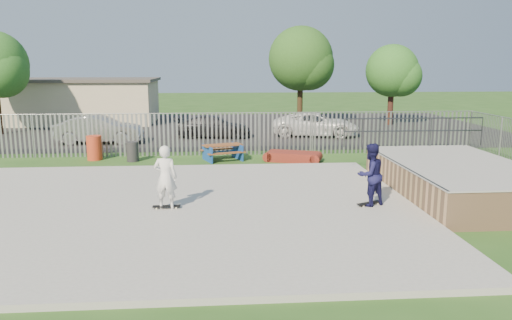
{
  "coord_description": "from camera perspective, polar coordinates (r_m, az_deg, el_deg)",
  "views": [
    {
      "loc": [
        1.71,
        -14.33,
        4.29
      ],
      "look_at": [
        2.95,
        2.0,
        1.1
      ],
      "focal_mm": 35.0,
      "sensor_mm": 36.0,
      "label": 1
    }
  ],
  "objects": [
    {
      "name": "parking_lot",
      "position": [
        33.65,
        -7.24,
        3.62
      ],
      "size": [
        40.0,
        18.0,
        0.02
      ],
      "primitive_type": "cube",
      "color": "black",
      "rests_on": "ground"
    },
    {
      "name": "trash_bin_red",
      "position": [
        23.55,
        -18.0,
        1.33
      ],
      "size": [
        0.66,
        0.66,
        1.1
      ],
      "primitive_type": "cylinder",
      "color": "#B6371C",
      "rests_on": "ground"
    },
    {
      "name": "concrete_slab",
      "position": [
        15.04,
        -10.74,
        -5.46
      ],
      "size": [
        15.0,
        12.0,
        0.15
      ],
      "primitive_type": "cube",
      "color": "#9A9A95",
      "rests_on": "ground"
    },
    {
      "name": "fence",
      "position": [
        19.22,
        -6.4,
        1.09
      ],
      "size": [
        26.04,
        16.02,
        2.0
      ],
      "color": "gray",
      "rests_on": "ground"
    },
    {
      "name": "ground",
      "position": [
        15.06,
        -10.73,
        -5.73
      ],
      "size": [
        120.0,
        120.0,
        0.0
      ],
      "primitive_type": "plane",
      "color": "#274F1B",
      "rests_on": "ground"
    },
    {
      "name": "skateboard_a",
      "position": [
        15.2,
        12.78,
        -4.91
      ],
      "size": [
        0.81,
        0.52,
        0.08
      ],
      "rotation": [
        0.0,
        0.0,
        0.44
      ],
      "color": "black",
      "rests_on": "concrete_slab"
    },
    {
      "name": "skateboard_b",
      "position": [
        14.74,
        -10.19,
        -5.31
      ],
      "size": [
        0.81,
        0.23,
        0.08
      ],
      "rotation": [
        0.0,
        0.0,
        0.03
      ],
      "color": "black",
      "rests_on": "concrete_slab"
    },
    {
      "name": "skater_navy",
      "position": [
        14.99,
        12.93,
        -1.64
      ],
      "size": [
        1.11,
        1.02,
        1.85
      ],
      "primitive_type": "imported",
      "rotation": [
        0.0,
        0.0,
        3.58
      ],
      "color": "#14143F",
      "rests_on": "concrete_slab"
    },
    {
      "name": "tree_right",
      "position": [
        36.3,
        15.3,
        9.79
      ],
      "size": [
        3.62,
        3.62,
        5.59
      ],
      "color": "#3A1F17",
      "rests_on": "ground"
    },
    {
      "name": "car_white",
      "position": [
        29.86,
        6.86,
        4.07
      ],
      "size": [
        5.4,
        3.31,
        1.4
      ],
      "primitive_type": "imported",
      "rotation": [
        0.0,
        0.0,
        1.36
      ],
      "color": "white",
      "rests_on": "parking_lot"
    },
    {
      "name": "skater_white",
      "position": [
        14.52,
        -10.31,
        -1.94
      ],
      "size": [
        0.73,
        0.53,
        1.85
      ],
      "primitive_type": "imported",
      "rotation": [
        0.0,
        0.0,
        3.0
      ],
      "color": "white",
      "rests_on": "concrete_slab"
    },
    {
      "name": "tree_mid",
      "position": [
        35.01,
        5.13,
        11.45
      ],
      "size": [
        4.41,
        4.41,
        6.8
      ],
      "color": "#392916",
      "rests_on": "ground"
    },
    {
      "name": "trash_bin_grey",
      "position": [
        22.74,
        -13.92,
        0.94
      ],
      "size": [
        0.53,
        0.53,
        0.88
      ],
      "primitive_type": "cylinder",
      "color": "#28282B",
      "rests_on": "ground"
    },
    {
      "name": "car_silver",
      "position": [
        28.25,
        -17.48,
        3.36
      ],
      "size": [
        4.6,
        1.64,
        1.51
      ],
      "primitive_type": "imported",
      "rotation": [
        0.0,
        0.0,
        1.56
      ],
      "color": "#A6A7AB",
      "rests_on": "parking_lot"
    },
    {
      "name": "car_dark",
      "position": [
        29.24,
        -4.9,
        3.83
      ],
      "size": [
        4.5,
        2.14,
        1.27
      ],
      "primitive_type": "imported",
      "rotation": [
        0.0,
        0.0,
        1.49
      ],
      "color": "black",
      "rests_on": "parking_lot"
    },
    {
      "name": "funbox",
      "position": [
        22.18,
        4.23,
        0.39
      ],
      "size": [
        2.33,
        1.71,
        0.42
      ],
      "rotation": [
        0.0,
        0.0,
        -0.35
      ],
      "color": "maroon",
      "rests_on": "ground"
    },
    {
      "name": "picnic_table",
      "position": [
        22.4,
        -3.84,
        0.91
      ],
      "size": [
        2.07,
        1.89,
        0.72
      ],
      "rotation": [
        0.0,
        0.0,
        0.33
      ],
      "color": "brown",
      "rests_on": "ground"
    },
    {
      "name": "quarter_pipe",
      "position": [
        17.63,
        22.0,
        -2.01
      ],
      "size": [
        5.5,
        7.05,
        2.19
      ],
      "color": "tan",
      "rests_on": "ground"
    },
    {
      "name": "building",
      "position": [
        38.67,
        -19.0,
        6.44
      ],
      "size": [
        10.4,
        6.4,
        3.2
      ],
      "color": "beige",
      "rests_on": "ground"
    }
  ]
}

